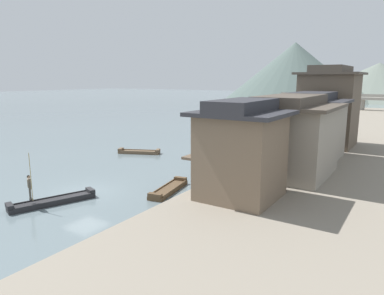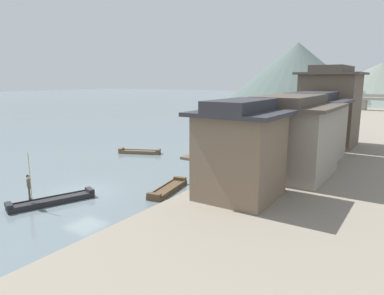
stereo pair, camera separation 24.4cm
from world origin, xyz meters
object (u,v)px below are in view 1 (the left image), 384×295
(boat_moored_far, at_px, (220,133))
(house_waterfront_nearest, at_px, (241,150))
(boat_moored_nearest, at_px, (169,189))
(boat_moored_second, at_px, (255,153))
(boat_foreground_poled, at_px, (53,201))
(house_waterfront_narrow, at_px, (328,107))
(boat_upstream_distant, at_px, (305,128))
(stone_bridge, at_px, (328,100))
(house_waterfront_tall, at_px, (310,126))
(boatman_person, at_px, (30,184))
(boat_midriver_drifting, at_px, (240,126))
(house_waterfront_second, at_px, (289,136))
(mooring_post_dock_near, at_px, (217,174))
(boat_midriver_upstream, at_px, (216,171))
(boat_moored_third, at_px, (139,152))
(mooring_post_dock_far, at_px, (288,141))
(mooring_post_dock_mid, at_px, (263,152))

(boat_moored_far, xyz_separation_m, house_waterfront_nearest, (14.92, -25.09, 3.42))
(boat_moored_nearest, height_order, boat_moored_second, boat_moored_second)
(boat_foreground_poled, bearing_deg, house_waterfront_narrow, 68.69)
(boat_upstream_distant, relative_size, stone_bridge, 0.17)
(house_waterfront_tall, bearing_deg, boatman_person, -117.28)
(boat_midriver_drifting, distance_m, house_waterfront_second, 32.51)
(house_waterfront_second, bearing_deg, mooring_post_dock_near, -131.38)
(boat_moored_far, bearing_deg, boat_moored_second, -47.03)
(boat_midriver_upstream, distance_m, boat_upstream_distant, 30.59)
(boat_foreground_poled, xyz_separation_m, boat_midriver_drifting, (-6.03, 40.92, -0.06))
(boatman_person, height_order, mooring_post_dock_near, boatman_person)
(boat_moored_second, height_order, stone_bridge, stone_bridge)
(boat_moored_nearest, relative_size, stone_bridge, 0.19)
(boat_upstream_distant, relative_size, mooring_post_dock_near, 5.31)
(boatman_person, distance_m, stone_bridge, 81.12)
(house_waterfront_nearest, distance_m, mooring_post_dock_near, 4.93)
(boat_moored_nearest, xyz_separation_m, boat_moored_far, (-9.44, 25.28, 0.01))
(boat_moored_third, relative_size, house_waterfront_second, 0.57)
(boat_moored_third, relative_size, mooring_post_dock_far, 6.38)
(boatman_person, distance_m, boat_moored_nearest, 9.09)
(boat_foreground_poled, bearing_deg, stone_bridge, 90.04)
(boat_foreground_poled, relative_size, mooring_post_dock_far, 7.60)
(boat_foreground_poled, relative_size, boat_upstream_distant, 1.26)
(house_waterfront_tall, bearing_deg, mooring_post_dock_far, 124.03)
(house_waterfront_nearest, distance_m, house_waterfront_second, 7.21)
(boat_midriver_upstream, relative_size, stone_bridge, 0.17)
(boatman_person, relative_size, boat_moored_nearest, 0.65)
(boat_foreground_poled, height_order, mooring_post_dock_far, mooring_post_dock_far)
(house_waterfront_narrow, xyz_separation_m, mooring_post_dock_near, (-3.70, -18.68, -3.90))
(boat_moored_nearest, distance_m, boat_midriver_upstream, 6.16)
(house_waterfront_narrow, bearing_deg, boat_upstream_distant, 112.94)
(mooring_post_dock_far, bearing_deg, boat_midriver_drifting, 131.03)
(house_waterfront_nearest, xyz_separation_m, mooring_post_dock_far, (-3.14, 19.52, -2.67))
(mooring_post_dock_near, bearing_deg, stone_bridge, 95.78)
(house_waterfront_narrow, bearing_deg, mooring_post_dock_mid, -110.98)
(boat_midriver_drifting, xyz_separation_m, house_waterfront_narrow, (16.84, -13.21, 4.75))
(boatman_person, bearing_deg, boat_moored_nearest, 54.64)
(boat_upstream_distant, bearing_deg, mooring_post_dock_far, -80.98)
(stone_bridge, bearing_deg, boat_midriver_upstream, -85.56)
(boat_moored_second, height_order, mooring_post_dock_near, mooring_post_dock_near)
(boat_midriver_upstream, height_order, house_waterfront_second, house_waterfront_second)
(boat_midriver_drifting, bearing_deg, boat_midriver_upstream, -68.63)
(mooring_post_dock_far, bearing_deg, boat_moored_second, -112.41)
(boat_moored_second, height_order, boat_upstream_distant, boat_upstream_distant)
(house_waterfront_second, relative_size, house_waterfront_tall, 1.15)
(mooring_post_dock_near, distance_m, mooring_post_dock_far, 16.77)
(boat_moored_far, bearing_deg, mooring_post_dock_near, -62.20)
(boat_moored_third, bearing_deg, mooring_post_dock_far, 40.52)
(boatman_person, relative_size, house_waterfront_second, 0.38)
(boat_moored_second, bearing_deg, house_waterfront_narrow, 49.98)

